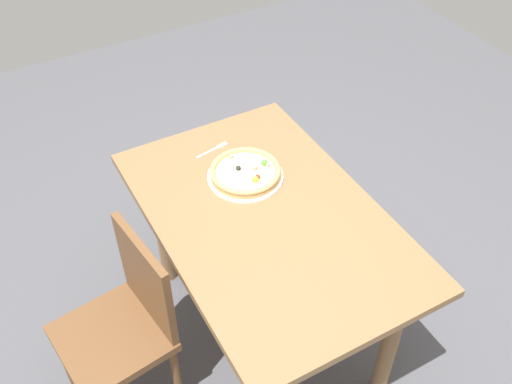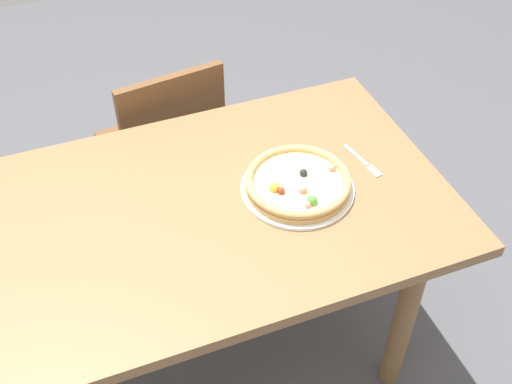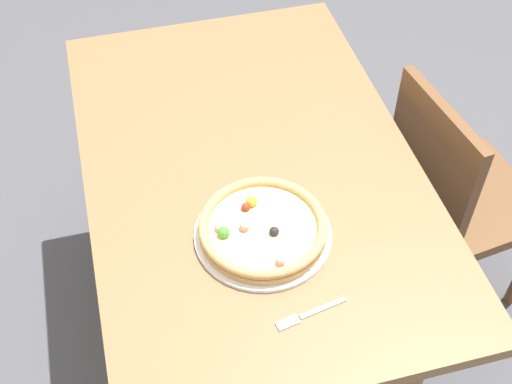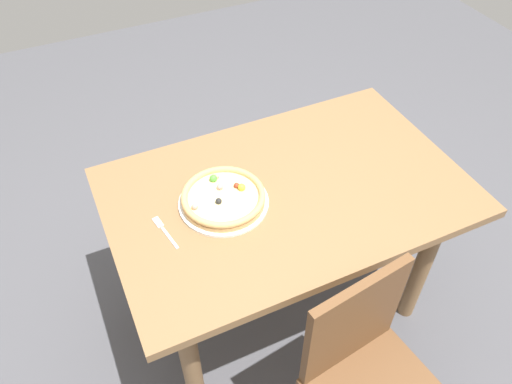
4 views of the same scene
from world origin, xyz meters
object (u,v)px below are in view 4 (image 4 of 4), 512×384
dining_table (286,211)px  pizza (223,197)px  chair_near (370,377)px  fork (164,230)px  plate (224,202)px

dining_table → pizza: bearing=172.7°
dining_table → pizza: (-0.24, 0.03, 0.15)m
chair_near → fork: size_ratio=5.25×
plate → fork: bearing=-172.2°
dining_table → fork: (-0.47, -0.00, 0.12)m
plate → pizza: (0.00, 0.00, 0.03)m
chair_near → pizza: chair_near is taller
dining_table → fork: fork is taller
chair_near → fork: 0.84m
plate → chair_near: bearing=-70.8°
plate → fork: 0.24m
dining_table → chair_near: 0.66m
plate → fork: size_ratio=1.96×
pizza → chair_near: bearing=-70.8°
fork → chair_near: bearing=-154.3°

